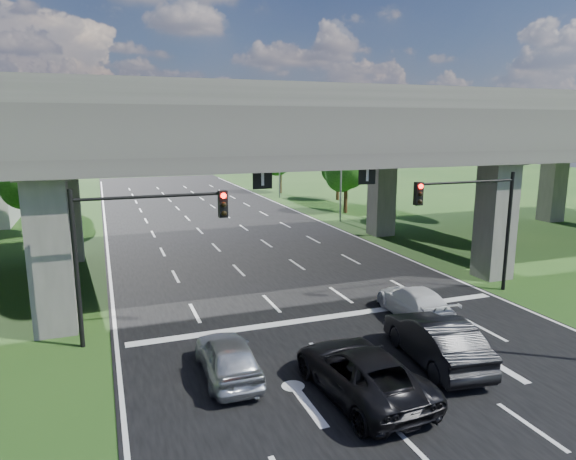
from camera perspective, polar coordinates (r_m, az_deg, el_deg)
ground at (r=19.88m, az=8.87°, el=-13.04°), size 160.00×160.00×0.00m
road at (r=28.45m, az=-0.94°, el=-5.22°), size 18.00×120.00×0.03m
overpass at (r=29.13m, az=-2.32°, el=10.94°), size 80.00×15.00×10.00m
signal_right at (r=26.17m, az=20.05°, el=1.97°), size 5.76×0.54×6.00m
signal_left at (r=20.10m, az=-16.52°, el=-0.52°), size 5.76×0.54×6.00m
streetlight_far at (r=44.12m, az=5.49°, el=8.41°), size 3.38×0.25×10.00m
streetlight_beyond at (r=58.94m, az=-1.33°, el=9.24°), size 3.38×0.25×10.00m
tree_left_near at (r=42.16m, az=-27.07°, el=5.66°), size 4.50×4.50×7.80m
tree_left_mid at (r=50.52m, az=-29.37°, el=5.48°), size 3.91×3.90×6.76m
tree_left_far at (r=57.94m, az=-24.34°, el=7.49°), size 4.80×4.80×8.32m
tree_right_near at (r=49.09m, az=6.55°, el=7.12°), size 4.20×4.20×7.28m
tree_right_mid at (r=57.59m, az=5.64°, el=7.46°), size 3.91×3.90×6.76m
tree_right_far at (r=63.40m, az=-0.83°, el=8.47°), size 4.50×4.50×7.80m
car_silver at (r=17.53m, az=-6.70°, el=-13.77°), size 1.80×4.27×1.44m
car_dark at (r=19.05m, az=16.09°, el=-11.65°), size 2.40×5.25×1.67m
car_white at (r=23.05m, az=13.90°, el=-7.82°), size 2.52×4.93×1.37m
car_trailing at (r=16.51m, az=8.13°, el=-15.35°), size 2.81×5.59×1.52m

